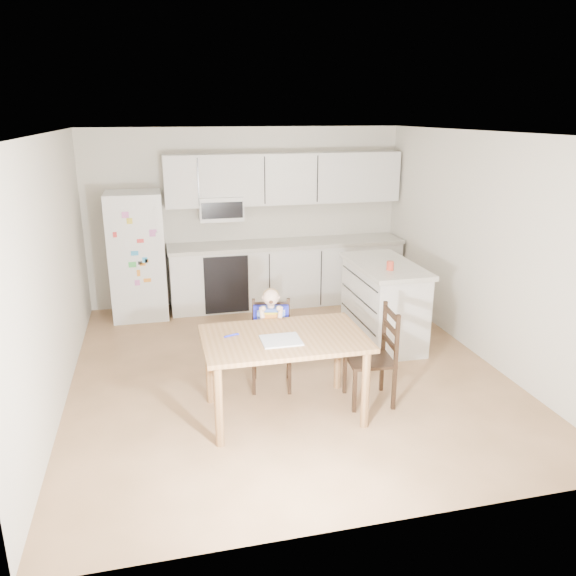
% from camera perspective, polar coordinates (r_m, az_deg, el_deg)
% --- Properties ---
extents(room, '(4.52, 5.01, 2.51)m').
position_cam_1_polar(room, '(6.23, -1.24, 4.05)').
color(room, brown).
rests_on(room, ground).
extents(refrigerator, '(0.72, 0.70, 1.70)m').
position_cam_1_polar(refrigerator, '(7.82, -15.06, 3.22)').
color(refrigerator, silver).
rests_on(refrigerator, ground).
extents(kitchen_run, '(3.37, 0.62, 2.15)m').
position_cam_1_polar(kitchen_run, '(8.09, -0.38, 4.49)').
color(kitchen_run, silver).
rests_on(kitchen_run, ground).
extents(kitchen_island, '(0.70, 1.33, 0.98)m').
position_cam_1_polar(kitchen_island, '(6.88, 9.65, -1.45)').
color(kitchen_island, silver).
rests_on(kitchen_island, ground).
extents(red_cup, '(0.08, 0.08, 0.10)m').
position_cam_1_polar(red_cup, '(6.45, 10.33, 2.25)').
color(red_cup, '#CE3F2A').
rests_on(red_cup, kitchen_island).
extents(dining_table, '(1.45, 0.94, 0.78)m').
position_cam_1_polar(dining_table, '(5.07, -0.40, -6.00)').
color(dining_table, brown).
rests_on(dining_table, ground).
extents(napkin, '(0.34, 0.30, 0.01)m').
position_cam_1_polar(napkin, '(4.92, -0.72, -5.33)').
color(napkin, '#A8A8AC').
rests_on(napkin, dining_table).
extents(toddler_spoon, '(0.12, 0.06, 0.02)m').
position_cam_1_polar(toddler_spoon, '(5.04, -5.87, -4.83)').
color(toddler_spoon, '#1C22BC').
rests_on(toddler_spoon, dining_table).
extents(chair_booster, '(0.46, 0.46, 1.04)m').
position_cam_1_polar(chair_booster, '(5.64, -1.72, -4.01)').
color(chair_booster, black).
rests_on(chair_booster, ground).
extents(chair_side, '(0.46, 0.46, 0.95)m').
position_cam_1_polar(chair_side, '(5.43, 9.32, -6.18)').
color(chair_side, black).
rests_on(chair_side, ground).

